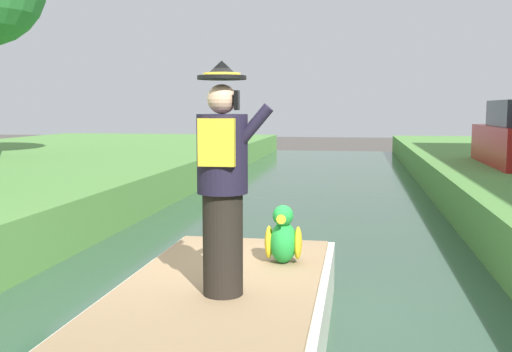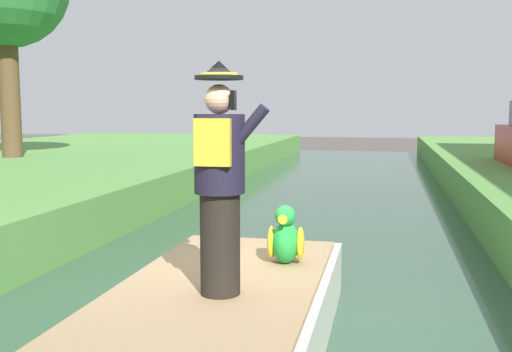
{
  "view_description": "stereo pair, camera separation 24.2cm",
  "coord_description": "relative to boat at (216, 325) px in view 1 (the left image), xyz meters",
  "views": [
    {
      "loc": [
        1.13,
        -5.42,
        2.19
      ],
      "look_at": [
        0.27,
        -0.39,
        1.61
      ],
      "focal_mm": 41.54,
      "sensor_mm": 36.0,
      "label": 1
    },
    {
      "loc": [
        1.36,
        -5.37,
        2.19
      ],
      "look_at": [
        0.27,
        -0.39,
        1.61
      ],
      "focal_mm": 41.54,
      "sensor_mm": 36.0,
      "label": 2
    }
  ],
  "objects": [
    {
      "name": "parrot_plush",
      "position": [
        0.45,
        0.91,
        0.55
      ],
      "size": [
        0.36,
        0.35,
        0.57
      ],
      "color": "green",
      "rests_on": "boat"
    },
    {
      "name": "person_pirate",
      "position": [
        0.1,
        -0.13,
        1.23
      ],
      "size": [
        0.61,
        0.42,
        1.85
      ],
      "rotation": [
        0.0,
        0.0,
        -0.21
      ],
      "color": "black",
      "rests_on": "boat"
    },
    {
      "name": "boat",
      "position": [
        0.0,
        0.0,
        0.0
      ],
      "size": [
        1.82,
        4.21,
        0.61
      ],
      "color": "silver",
      "rests_on": "canal_water"
    },
    {
      "name": "canal_water",
      "position": [
        0.0,
        0.79,
        -0.35
      ],
      "size": [
        5.68,
        48.0,
        0.1
      ],
      "primitive_type": "cube",
      "color": "#33513D",
      "rests_on": "ground"
    },
    {
      "name": "ground_plane",
      "position": [
        0.0,
        0.79,
        -0.4
      ],
      "size": [
        80.0,
        80.0,
        0.0
      ],
      "primitive_type": "plane",
      "color": "#4C4742"
    }
  ]
}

